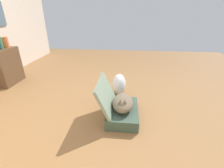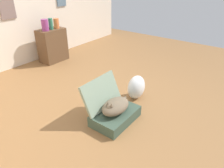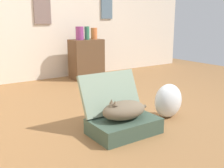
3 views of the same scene
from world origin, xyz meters
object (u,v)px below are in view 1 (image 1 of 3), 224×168
suitcase_base (122,112)px  cat (123,103)px  vase_round (0,43)px  side_table (5,67)px  vase_short (5,42)px  plastic_bag_white (119,84)px

suitcase_base → cat: 0.16m
vase_round → side_table: bearing=90.0°
suitcase_base → vase_round: size_ratio=2.79×
suitcase_base → cat: (-0.00, 0.00, 0.16)m
vase_short → vase_round: size_ratio=0.89×
plastic_bag_white → side_table: bearing=83.6°
cat → vase_short: (1.07, 2.32, 0.57)m
vase_short → side_table: bearing=162.5°
vase_short → vase_round: vase_round is taller
side_table → vase_short: vase_short is taller
suitcase_base → cat: cat is taller
cat → plastic_bag_white: 0.68m
plastic_bag_white → vase_round: bearing=83.5°
cat → vase_round: size_ratio=2.30×
side_table → cat: bearing=-111.4°
suitcase_base → vase_round: vase_round is taller
cat → side_table: size_ratio=0.74×
vase_short → plastic_bag_white: bearing=-100.1°
vase_short → vase_round: (-0.14, 0.00, 0.01)m
cat → side_table: side_table is taller
side_table → vase_round: bearing=-90.0°
side_table → vase_round: 0.46m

